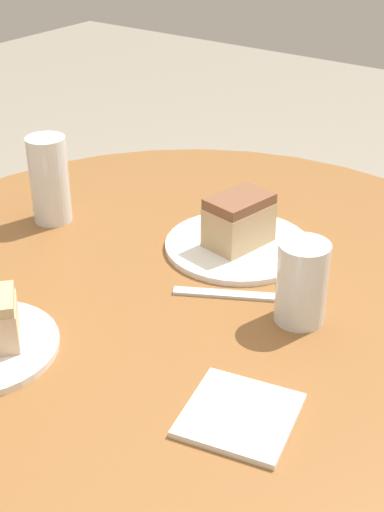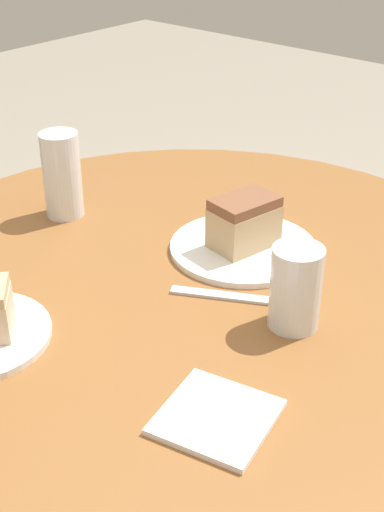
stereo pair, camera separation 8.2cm
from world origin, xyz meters
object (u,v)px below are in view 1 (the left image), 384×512
object	(u,v)px
plate_near	(238,246)
glass_water	(302,287)
glass_lemonade	(50,184)
cake_slice_near	(239,220)

from	to	relation	value
plate_near	glass_water	bearing A→B (deg)	-123.68
glass_lemonade	glass_water	distance (m)	0.50
plate_near	cake_slice_near	bearing A→B (deg)	-1.19
glass_water	glass_lemonade	bearing A→B (deg)	88.15
glass_lemonade	glass_water	world-z (taller)	glass_lemonade
cake_slice_near	glass_water	distance (m)	0.22
cake_slice_near	plate_near	bearing A→B (deg)	178.81
glass_lemonade	glass_water	xyz separation A→B (m)	(-0.02, -0.50, -0.02)
cake_slice_near	glass_lemonade	size ratio (longest dim) A/B	0.76
cake_slice_near	glass_lemonade	world-z (taller)	glass_lemonade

